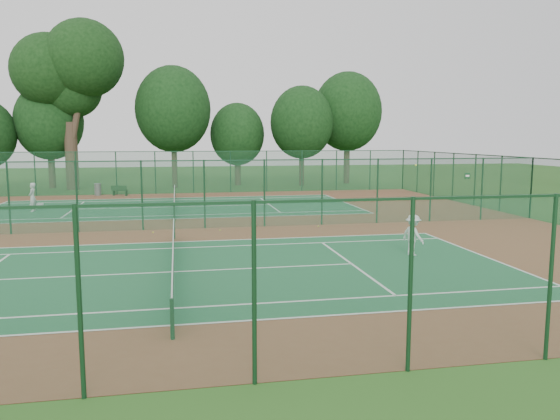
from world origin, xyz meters
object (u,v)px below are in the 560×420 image
object	(u,v)px
player_near	(413,235)
player_far	(32,197)
bench	(120,190)
trash_bin	(98,189)
kit_bag	(37,206)
big_tree	(69,70)

from	to	relation	value
player_near	player_far	world-z (taller)	player_far
bench	trash_bin	bearing A→B (deg)	-176.76
player_far	kit_bag	bearing A→B (deg)	-169.06
player_near	big_tree	bearing A→B (deg)	8.60
trash_bin	player_far	bearing A→B (deg)	-106.11
player_near	kit_bag	bearing A→B (deg)	23.72
player_far	kit_bag	size ratio (longest dim) A/B	2.25
kit_bag	bench	bearing A→B (deg)	49.71
player_far	big_tree	xyz separation A→B (m)	(-0.11, 15.03, 9.51)
player_far	big_tree	size ratio (longest dim) A/B	0.12
bench	player_far	bearing A→B (deg)	-96.88
trash_bin	kit_bag	distance (m)	7.95
player_far	bench	bearing A→B (deg)	157.52
player_far	big_tree	bearing A→B (deg)	-175.27
player_near	bench	xyz separation A→B (m)	(-13.52, 25.02, -0.40)
trash_bin	kit_bag	world-z (taller)	trash_bin
player_far	trash_bin	distance (m)	9.57
kit_bag	trash_bin	bearing A→B (deg)	62.22
trash_bin	bench	xyz separation A→B (m)	(1.72, -0.52, -0.06)
player_far	bench	xyz separation A→B (m)	(4.38, 8.67, -0.49)
player_far	bench	distance (m)	9.72
player_near	player_far	size ratio (longest dim) A/B	0.90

